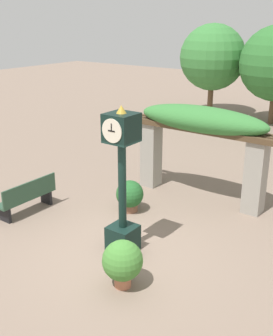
% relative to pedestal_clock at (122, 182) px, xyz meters
% --- Properties ---
extents(ground_plane, '(60.00, 60.00, 0.00)m').
position_rel_pedestal_clock_xyz_m(ground_plane, '(-0.05, -0.08, -1.60)').
color(ground_plane, '#7F6B5B').
extents(pedestal_clock, '(0.58, 0.63, 3.20)m').
position_rel_pedestal_clock_xyz_m(pedestal_clock, '(0.00, 0.00, 0.00)').
color(pedestal_clock, black).
rests_on(pedestal_clock, ground).
extents(pergola, '(4.28, 1.08, 2.60)m').
position_rel_pedestal_clock_xyz_m(pergola, '(-0.05, 3.50, 0.34)').
color(pergola, gray).
rests_on(pergola, ground).
extents(potted_plant_near_left, '(0.77, 0.77, 0.94)m').
position_rel_pedestal_clock_xyz_m(potted_plant_near_left, '(0.80, -1.04, -1.07)').
color(potted_plant_near_left, '#B26B4C').
rests_on(potted_plant_near_left, ground).
extents(potted_plant_near_right, '(0.72, 0.72, 0.84)m').
position_rel_pedestal_clock_xyz_m(potted_plant_near_right, '(-1.06, 1.66, -1.15)').
color(potted_plant_near_right, brown).
rests_on(potted_plant_near_right, ground).
extents(park_bench, '(0.42, 1.69, 0.89)m').
position_rel_pedestal_clock_xyz_m(park_bench, '(-3.13, 0.02, -1.16)').
color(park_bench, '#2D4C38').
rests_on(park_bench, ground).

